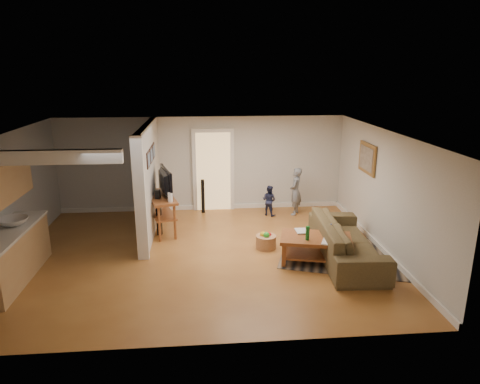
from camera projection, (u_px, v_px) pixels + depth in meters
name	position (u px, v px, depth m)	size (l,w,h in m)	color
ground	(204.00, 255.00, 8.81)	(7.50, 7.50, 0.00)	brown
room_shell	(150.00, 182.00, 8.72)	(7.54, 6.02, 2.52)	#B7B5B0
area_rug	(349.00, 254.00, 8.81)	(2.72, 1.99, 0.01)	black
sofa	(345.00, 258.00, 8.64)	(2.64, 1.03, 0.77)	#4B3C25
coffee_table	(317.00, 242.00, 8.37)	(1.51, 1.09, 0.80)	brown
tv_console	(162.00, 199.00, 9.86)	(0.87, 1.47, 1.19)	brown
speaker_left	(159.00, 213.00, 9.72)	(0.11, 0.11, 1.07)	black
speaker_right	(203.00, 196.00, 11.27)	(0.09, 0.09, 0.90)	black
toy_basket	(266.00, 241.00, 9.09)	(0.43, 0.43, 0.38)	#996942
child	(295.00, 214.00, 11.26)	(0.45, 0.30, 1.24)	slate
toddler	(269.00, 215.00, 11.18)	(0.39, 0.30, 0.80)	#1F2340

